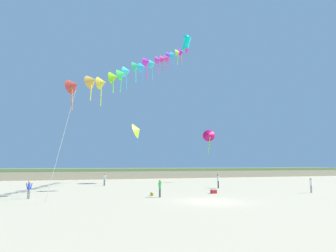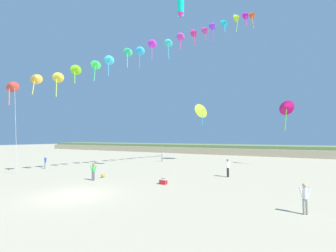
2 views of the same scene
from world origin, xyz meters
The scene contains 13 objects.
ground_plane centered at (0.00, 0.00, 0.00)m, with size 240.00×240.00×0.00m, color #C1B28E.
dune_ridge centered at (0.00, 44.84, 1.04)m, with size 120.00×12.48×2.08m.
person_near_left centered at (6.98, 11.81, 1.00)m, with size 0.26×0.60×1.73m.
person_near_right centered at (-13.83, 6.65, 0.87)m, with size 0.53×0.21×1.51m.
person_mid_center centered at (13.01, 3.13, 0.88)m, with size 0.52×0.25×1.52m.
person_far_left centered at (-5.78, 20.84, 0.95)m, with size 0.51×0.41×1.65m.
person_far_right centered at (-2.90, 4.23, 0.87)m, with size 0.44×0.41×1.51m.
kite_banner_string centered at (-1.30, 13.38, 15.63)m, with size 20.62×25.77×23.21m.
large_kite_low_lead centered at (-0.37, 24.56, 8.33)m, with size 2.60×2.95×3.78m.
large_kite_mid_trail centered at (11.66, 23.51, 7.83)m, with size 2.34×1.93×4.24m.
large_kite_high_solo centered at (2.48, 10.81, 17.65)m, with size 1.26×1.49×2.42m.
beach_cooler centered at (3.29, 5.90, 0.21)m, with size 0.58×0.41×0.46m.
beach_ball centered at (-3.21, 5.70, 0.18)m, with size 0.36×0.36×0.36m.
Camera 1 is at (-10.95, -21.73, 2.89)m, focal length 32.00 mm.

